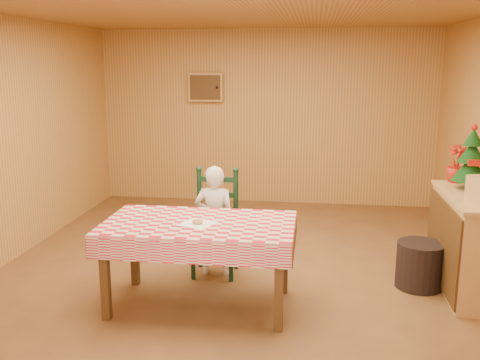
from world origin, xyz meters
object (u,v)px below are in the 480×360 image
Objects in this scene: seated_child at (215,221)px; storage_bin at (420,265)px; dining_table at (199,231)px; ladder_chair at (216,225)px; christmas_tree at (471,160)px; shelf_unit at (471,243)px.

storage_bin is at bearing 178.42° from seated_child.
ladder_chair reaches higher than dining_table.
christmas_tree is 1.40× the size of storage_bin.
christmas_tree is at bearing 27.39° from storage_bin.
christmas_tree reaches higher than storage_bin.
dining_table is at bearing -90.00° from ladder_chair.
shelf_unit is (2.43, -0.07, -0.10)m from seated_child.
dining_table is 2.16m from storage_bin.
shelf_unit is at bearing -3.07° from ladder_chair.
storage_bin is at bearing -152.61° from christmas_tree.
dining_table is at bearing 90.00° from seated_child.
dining_table is 2.53m from shelf_unit.
storage_bin is (2.00, -0.05, -0.34)m from seated_child.
dining_table is 1.34× the size of shelf_unit.
christmas_tree is 1.11m from storage_bin.
seated_child is (0.00, 0.73, -0.13)m from dining_table.
ladder_chair is 0.87× the size of shelf_unit.
shelf_unit is at bearing -91.98° from christmas_tree.
seated_child is at bearing 90.00° from dining_table.
seated_child reaches higher than dining_table.
ladder_chair is 0.96× the size of seated_child.
ladder_chair is 2.44× the size of storage_bin.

